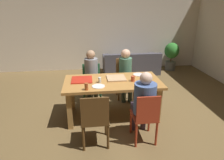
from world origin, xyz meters
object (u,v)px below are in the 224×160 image
object	(u,v)px
dining_table	(113,86)
person_1	(91,72)
plate_1	(98,86)
plate_0	(139,75)
drinking_glass_0	(133,79)
chair_1	(92,80)
drinking_glass_2	(86,87)
chair_2	(124,76)
couch	(131,65)
pizza_box_1	(82,80)
potted_plant	(171,54)
drinking_glass_1	(100,80)
chair_3	(95,119)
person_0	(144,100)
person_2	(126,71)
pizza_box_0	(116,78)
chair_0	(145,116)

from	to	relation	value
dining_table	person_1	distance (m)	0.88
plate_1	plate_0	bearing A→B (deg)	31.59
plate_0	drinking_glass_0	world-z (taller)	drinking_glass_0
chair_1	drinking_glass_2	bearing A→B (deg)	-95.09
chair_2	couch	distance (m)	1.89
pizza_box_1	potted_plant	xyz separation A→B (m)	(3.05, 2.78, -0.22)
chair_2	drinking_glass_1	world-z (taller)	chair_2
dining_table	chair_3	xyz separation A→B (m)	(-0.40, -0.92, -0.16)
pizza_box_1	person_0	bearing A→B (deg)	-41.60
chair_2	potted_plant	distance (m)	2.82
person_0	chair_3	size ratio (longest dim) A/B	1.31
person_2	dining_table	bearing A→B (deg)	-117.54
chair_2	person_2	xyz separation A→B (m)	(0.00, -0.14, 0.20)
person_2	pizza_box_0	bearing A→B (deg)	-115.66
chair_2	pizza_box_1	world-z (taller)	chair_2
chair_0	plate_0	xyz separation A→B (m)	(0.19, 1.22, 0.28)
chair_2	plate_1	xyz separation A→B (m)	(-0.71, -1.20, 0.26)
chair_3	dining_table	bearing A→B (deg)	66.74
chair_0	person_2	size ratio (longest dim) A/B	0.74
pizza_box_1	potted_plant	distance (m)	4.14
pizza_box_1	drinking_glass_0	world-z (taller)	drinking_glass_0
dining_table	pizza_box_0	size ratio (longest dim) A/B	5.09
person_1	pizza_box_0	xyz separation A→B (m)	(0.48, -0.67, 0.08)
chair_1	drinking_glass_0	world-z (taller)	drinking_glass_0
potted_plant	person_1	bearing A→B (deg)	-143.32
person_0	chair_1	size ratio (longest dim) A/B	1.44
chair_2	drinking_glass_1	xyz separation A→B (m)	(-0.68, -0.99, 0.31)
plate_0	drinking_glass_1	distance (m)	0.93
person_0	chair_3	distance (m)	0.85
chair_3	couch	world-z (taller)	chair_3
chair_1	drinking_glass_0	distance (m)	1.31
pizza_box_0	drinking_glass_0	world-z (taller)	drinking_glass_0
person_2	drinking_glass_0	world-z (taller)	person_2
pizza_box_1	drinking_glass_0	bearing A→B (deg)	-10.17
person_2	drinking_glass_1	size ratio (longest dim) A/B	11.48
chair_3	plate_0	size ratio (longest dim) A/B	3.89
dining_table	chair_3	size ratio (longest dim) A/B	2.05
chair_2	plate_0	size ratio (longest dim) A/B	4.01
chair_0	person_1	bearing A→B (deg)	115.44
chair_1	drinking_glass_0	size ratio (longest dim) A/B	7.95
drinking_glass_2	drinking_glass_0	bearing A→B (deg)	19.64
pizza_box_0	pizza_box_1	bearing A→B (deg)	179.83
person_2	drinking_glass_2	bearing A→B (deg)	-128.09
chair_2	pizza_box_1	size ratio (longest dim) A/B	2.34
plate_1	potted_plant	bearing A→B (deg)	49.01
chair_0	pizza_box_1	size ratio (longest dim) A/B	2.22
person_0	chair_2	xyz separation A→B (m)	(-0.00, 1.73, -0.19)
chair_1	plate_0	bearing A→B (deg)	-31.83
drinking_glass_2	potted_plant	xyz separation A→B (m)	(2.96, 3.29, -0.27)
dining_table	person_2	size ratio (longest dim) A/B	1.56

